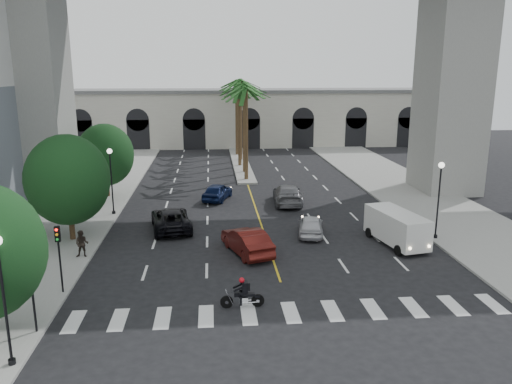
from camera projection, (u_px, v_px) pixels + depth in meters
name	position (u px, v px, depth m)	size (l,w,h in m)	color
ground	(286.00, 298.00, 25.05)	(140.00, 140.00, 0.00)	black
sidewalk_left	(64.00, 219.00, 38.24)	(8.00, 100.00, 0.15)	gray
sidewalk_right	(440.00, 210.00, 40.87)	(8.00, 100.00, 0.15)	gray
median	(241.00, 163.00, 61.82)	(2.00, 24.00, 0.20)	gray
pier_building	(234.00, 117.00, 77.29)	(71.00, 10.50, 8.50)	beige
palm_a	(246.00, 92.00, 50.02)	(3.20, 3.20, 10.30)	#47331E
palm_b	(244.00, 88.00, 53.84)	(3.20, 3.20, 10.60)	#47331E
palm_c	(239.00, 91.00, 57.79)	(3.20, 3.20, 10.10)	#47331E
palm_d	(240.00, 84.00, 61.52)	(3.20, 3.20, 10.90)	#47331E
palm_e	(237.00, 87.00, 65.48)	(3.20, 3.20, 10.40)	#47331E
palm_f	(237.00, 84.00, 69.31)	(3.20, 3.20, 10.70)	#47331E
street_tree_mid	(68.00, 180.00, 32.60)	(5.44, 5.44, 7.21)	#382616
street_tree_far	(105.00, 155.00, 44.29)	(5.04, 5.04, 6.68)	#382616
lamp_post_left_near	(3.00, 290.00, 18.45)	(0.40, 0.40, 5.35)	black
lamp_post_left_far	(111.00, 176.00, 38.78)	(0.40, 0.40, 5.35)	black
lamp_post_right	(439.00, 194.00, 33.04)	(0.40, 0.40, 5.35)	black
traffic_signal_near	(31.00, 281.00, 21.05)	(0.25, 0.18, 3.65)	black
traffic_signal_far	(59.00, 248.00, 24.92)	(0.25, 0.18, 3.65)	black
motorcycle_rider	(244.00, 294.00, 23.97)	(2.14, 0.58, 1.54)	black
car_a	(311.00, 225.00, 34.71)	(1.65, 4.10, 1.40)	silver
car_b	(247.00, 241.00, 31.11)	(1.72, 4.95, 1.63)	#541510
car_c	(171.00, 219.00, 35.86)	(2.59, 5.62, 1.56)	black
car_d	(288.00, 194.00, 42.94)	(2.33, 5.72, 1.66)	slate
car_e	(217.00, 192.00, 44.17)	(1.77, 4.40, 1.50)	#0E1A41
cargo_van	(397.00, 227.00, 32.54)	(2.91, 5.46, 2.21)	silver
pedestrian_b	(82.00, 244.00, 30.09)	(0.81, 0.63, 1.66)	black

